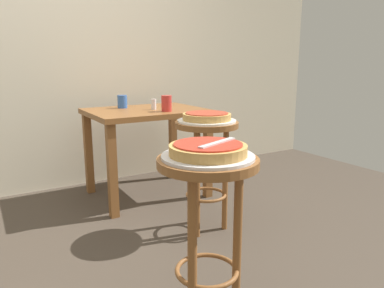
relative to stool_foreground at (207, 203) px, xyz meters
name	(u,v)px	position (x,y,z in m)	size (l,w,h in m)	color
ground_plane	(108,280)	(-0.27, 0.51, -0.54)	(6.00, 6.00, 0.00)	#42382D
back_wall	(33,11)	(-0.27, 2.16, 0.96)	(6.00, 0.10, 3.00)	beige
stool_foreground	(207,203)	(0.00, 0.00, 0.00)	(0.40, 0.40, 0.73)	brown
serving_plate_foreground	(208,156)	(0.00, 0.00, 0.19)	(0.36, 0.36, 0.01)	silver
pizza_foreground	(208,149)	(0.00, 0.00, 0.22)	(0.30, 0.30, 0.05)	tan
stool_middle	(207,151)	(0.49, 0.75, 0.00)	(0.40, 0.40, 0.73)	brown
serving_plate_middle	(207,121)	(0.49, 0.75, 0.19)	(0.37, 0.37, 0.01)	white
pizza_middle	(207,116)	(0.49, 0.75, 0.22)	(0.30, 0.30, 0.05)	tan
dining_table	(146,124)	(0.43, 1.55, 0.06)	(0.91, 0.71, 0.72)	brown
cup_near_edge	(167,103)	(0.51, 1.35, 0.24)	(0.08, 0.08, 0.12)	red
cup_far_edge	(122,102)	(0.30, 1.74, 0.24)	(0.08, 0.08, 0.11)	#3360B2
condiment_shaker	(154,104)	(0.48, 1.51, 0.23)	(0.04, 0.04, 0.08)	white
pizza_server_knife	(217,143)	(0.03, -0.02, 0.25)	(0.22, 0.02, 0.01)	silver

